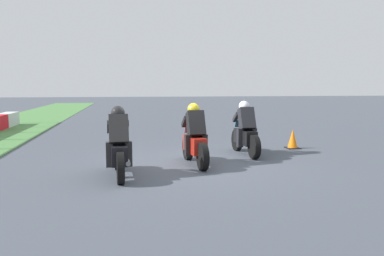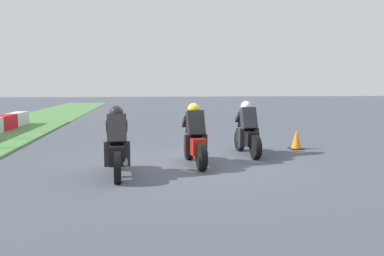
% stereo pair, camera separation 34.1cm
% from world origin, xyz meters
% --- Properties ---
extents(ground_plane, '(120.00, 120.00, 0.00)m').
position_xyz_m(ground_plane, '(0.00, 0.00, 0.00)').
color(ground_plane, '#464C57').
extents(rider_lane_a, '(2.04, 0.55, 1.51)m').
position_xyz_m(rider_lane_a, '(1.15, -1.73, 0.62)').
color(rider_lane_a, black).
rests_on(rider_lane_a, ground_plane).
extents(rider_lane_b, '(2.04, 0.56, 1.51)m').
position_xyz_m(rider_lane_b, '(-0.04, -0.08, 0.62)').
color(rider_lane_b, black).
rests_on(rider_lane_b, ground_plane).
extents(rider_lane_c, '(2.04, 0.55, 1.51)m').
position_xyz_m(rider_lane_c, '(-1.01, 1.73, 0.62)').
color(rider_lane_c, black).
rests_on(rider_lane_c, ground_plane).
extents(traffic_cone, '(0.40, 0.40, 0.60)m').
position_xyz_m(traffic_cone, '(1.96, -3.50, 0.28)').
color(traffic_cone, black).
rests_on(traffic_cone, ground_plane).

